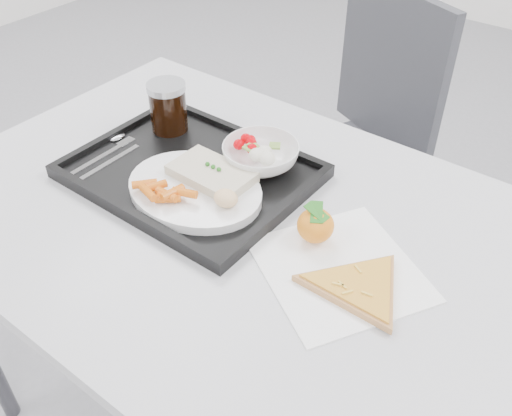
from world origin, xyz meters
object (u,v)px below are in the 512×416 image
at_px(tangerine, 315,225).
at_px(chair, 365,135).
at_px(dinner_plate, 195,190).
at_px(cola_glass, 168,106).
at_px(tray, 191,173).
at_px(table, 240,243).
at_px(pizza_slice, 359,287).
at_px(salad_bowl, 261,156).

bearing_deg(tangerine, chair, 110.19).
distance_m(dinner_plate, cola_glass, 0.25).
relative_size(tray, tangerine, 6.42).
bearing_deg(cola_glass, chair, 71.50).
xyz_separation_m(table, pizza_slice, (0.26, -0.03, 0.08)).
relative_size(chair, salad_bowl, 6.11).
relative_size(salad_bowl, cola_glass, 1.41).
relative_size(chair, tangerine, 13.26).
height_order(tray, dinner_plate, dinner_plate).
distance_m(tray, pizza_slice, 0.42).
height_order(dinner_plate, cola_glass, cola_glass).
xyz_separation_m(tray, dinner_plate, (0.06, -0.05, 0.02)).
bearing_deg(cola_glass, pizza_slice, -15.59).
distance_m(table, dinner_plate, 0.13).
bearing_deg(chair, salad_bowl, -85.00).
bearing_deg(dinner_plate, tray, 139.16).
xyz_separation_m(tray, cola_glass, (-0.14, 0.09, 0.06)).
bearing_deg(table, tray, 166.22).
relative_size(cola_glass, tangerine, 1.54).
height_order(table, pizza_slice, pizza_slice).
bearing_deg(table, salad_bowl, 111.25).
distance_m(dinner_plate, tangerine, 0.24).
xyz_separation_m(table, tray, (-0.15, 0.04, 0.08)).
xyz_separation_m(tray, pizza_slice, (0.42, -0.07, 0.00)).
bearing_deg(dinner_plate, pizza_slice, -2.67).
height_order(table, tray, tray).
xyz_separation_m(chair, tray, (-0.05, -0.66, 0.22)).
height_order(tray, cola_glass, cola_glass).
height_order(table, cola_glass, cola_glass).
relative_size(dinner_plate, salad_bowl, 1.78).
xyz_separation_m(tray, tangerine, (0.30, -0.01, 0.03)).
bearing_deg(cola_glass, salad_bowl, 2.13).
relative_size(table, chair, 1.29).
bearing_deg(tangerine, dinner_plate, -170.42).
bearing_deg(pizza_slice, cola_glass, 164.41).
height_order(cola_glass, tangerine, cola_glass).
height_order(tray, tangerine, tangerine).
xyz_separation_m(chair, tangerine, (0.25, -0.67, 0.25)).
height_order(table, chair, chair).
relative_size(tray, pizza_slice, 1.58).
xyz_separation_m(salad_bowl, tangerine, (0.20, -0.11, -0.00)).
bearing_deg(chair, dinner_plate, -89.39).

